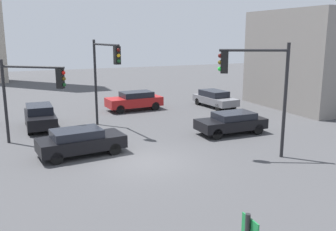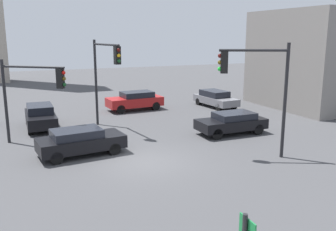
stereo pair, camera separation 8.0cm
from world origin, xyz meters
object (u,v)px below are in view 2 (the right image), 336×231
object	(u,v)px
traffic_light_1	(34,86)
car_5	(80,141)
car_2	(135,100)
traffic_light_0	(256,78)
car_6	(40,116)
car_0	(215,98)
car_4	(232,122)
traffic_light_2	(105,67)

from	to	relation	value
traffic_light_1	car_5	bearing A→B (deg)	-18.31
car_5	car_2	bearing A→B (deg)	51.79
car_2	car_5	world-z (taller)	car_2
traffic_light_0	car_5	distance (m)	8.89
car_5	car_6	size ratio (longest dim) A/B	1.04
car_0	car_5	distance (m)	14.78
traffic_light_1	car_5	world-z (taller)	traffic_light_1
car_0	car_6	world-z (taller)	car_6
car_0	car_2	size ratio (longest dim) A/B	0.99
car_0	car_4	size ratio (longest dim) A/B	1.04
traffic_light_1	car_6	bearing A→B (deg)	120.00
traffic_light_0	car_4	size ratio (longest dim) A/B	1.32
traffic_light_0	car_0	bearing A→B (deg)	-86.44
traffic_light_0	car_0	xyz separation A→B (m)	(4.83, 11.63, -3.10)
car_2	car_6	world-z (taller)	car_6
traffic_light_1	car_6	xyz separation A→B (m)	(0.48, 3.80, -2.41)
car_5	traffic_light_0	bearing A→B (deg)	-31.17
traffic_light_1	traffic_light_2	distance (m)	4.59
traffic_light_0	car_6	bearing A→B (deg)	-22.25
car_5	car_6	distance (m)	6.56
traffic_light_0	car_5	size ratio (longest dim) A/B	1.27
car_6	car_2	bearing A→B (deg)	113.02
traffic_light_1	traffic_light_2	xyz separation A→B (m)	(4.23, 1.64, 0.73)
traffic_light_2	car_5	bearing A→B (deg)	-38.43
car_4	car_5	bearing A→B (deg)	3.43
traffic_light_1	car_0	xyz separation A→B (m)	(14.17, 5.46, -2.47)
traffic_light_0	car_5	bearing A→B (deg)	0.92
traffic_light_2	car_6	world-z (taller)	traffic_light_2
traffic_light_0	car_6	world-z (taller)	traffic_light_0
traffic_light_1	car_6	size ratio (longest dim) A/B	1.10
traffic_light_2	car_5	size ratio (longest dim) A/B	1.28
car_2	car_4	distance (m)	9.50
car_4	car_6	world-z (taller)	car_6
traffic_light_2	car_2	xyz separation A→B (m)	(3.53, 5.19, -3.13)
traffic_light_0	car_4	distance (m)	5.25
traffic_light_2	car_2	world-z (taller)	traffic_light_2
car_0	car_6	bearing A→B (deg)	-88.54
car_2	car_4	world-z (taller)	car_2
car_5	car_4	bearing A→B (deg)	-3.15
car_2	car_6	bearing A→B (deg)	19.12
car_0	car_4	distance (m)	8.36
car_5	car_6	world-z (taller)	car_6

